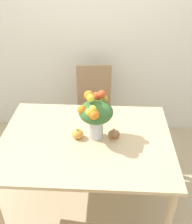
# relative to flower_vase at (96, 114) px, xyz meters

# --- Properties ---
(ground_plane) EXTENTS (12.00, 12.00, 0.00)m
(ground_plane) POSITION_rel_flower_vase_xyz_m (-0.08, -0.03, -1.01)
(ground_plane) COLOR tan
(wall_back) EXTENTS (8.00, 0.06, 2.70)m
(wall_back) POSITION_rel_flower_vase_xyz_m (-0.08, 1.26, 0.34)
(wall_back) COLOR silver
(wall_back) RESTS_ON ground_plane
(dining_table) EXTENTS (1.43, 1.06, 0.78)m
(dining_table) POSITION_rel_flower_vase_xyz_m (-0.08, -0.03, -0.32)
(dining_table) COLOR #D1B284
(dining_table) RESTS_ON ground_plane
(flower_vase) EXTENTS (0.28, 0.31, 0.42)m
(flower_vase) POSITION_rel_flower_vase_xyz_m (0.00, 0.00, 0.00)
(flower_vase) COLOR silver
(flower_vase) RESTS_ON dining_table
(pumpkin) EXTENTS (0.10, 0.10, 0.09)m
(pumpkin) POSITION_rel_flower_vase_xyz_m (-0.15, -0.02, -0.19)
(pumpkin) COLOR gold
(pumpkin) RESTS_ON dining_table
(turkey_figurine) EXTENTS (0.10, 0.13, 0.08)m
(turkey_figurine) POSITION_rel_flower_vase_xyz_m (0.15, 0.01, -0.19)
(turkey_figurine) COLOR #936642
(turkey_figurine) RESTS_ON dining_table
(dining_chair_near_window) EXTENTS (0.46, 0.46, 1.00)m
(dining_chair_near_window) POSITION_rel_flower_vase_xyz_m (-0.06, 0.87, -0.49)
(dining_chair_near_window) COLOR #9E7A56
(dining_chair_near_window) RESTS_ON ground_plane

